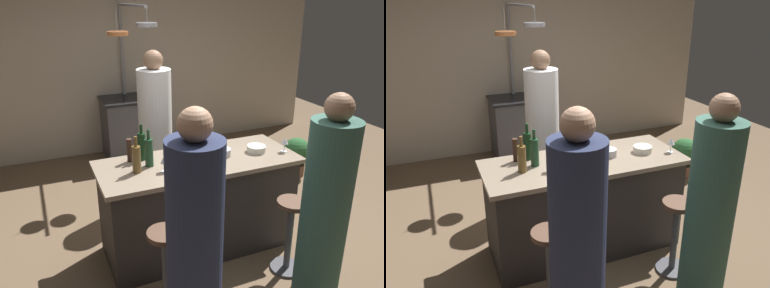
% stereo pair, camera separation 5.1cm
% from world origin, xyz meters
% --- Properties ---
extents(ground_plane, '(9.00, 9.00, 0.00)m').
position_xyz_m(ground_plane, '(0.00, 0.00, 0.00)').
color(ground_plane, brown).
extents(back_wall, '(6.40, 0.16, 2.60)m').
position_xyz_m(back_wall, '(0.00, 2.85, 1.30)').
color(back_wall, '#BCAD99').
rests_on(back_wall, ground_plane).
extents(kitchen_island, '(1.80, 0.72, 0.90)m').
position_xyz_m(kitchen_island, '(0.00, 0.00, 0.45)').
color(kitchen_island, '#332D2B').
rests_on(kitchen_island, ground_plane).
extents(stove_range, '(0.80, 0.64, 0.89)m').
position_xyz_m(stove_range, '(0.00, 2.45, 0.45)').
color(stove_range, '#47474C').
rests_on(stove_range, ground_plane).
extents(chef, '(0.37, 0.37, 1.74)m').
position_xyz_m(chef, '(-0.07, 1.02, 0.81)').
color(chef, white).
rests_on(chef, ground_plane).
extents(bar_stool_right, '(0.28, 0.28, 0.68)m').
position_xyz_m(bar_stool_right, '(0.58, -0.62, 0.38)').
color(bar_stool_right, '#4C4C51').
rests_on(bar_stool_right, ground_plane).
extents(guest_right, '(0.35, 0.35, 1.67)m').
position_xyz_m(guest_right, '(0.59, -0.97, 0.77)').
color(guest_right, '#33594C').
rests_on(guest_right, ground_plane).
extents(bar_stool_left, '(0.28, 0.28, 0.68)m').
position_xyz_m(bar_stool_left, '(-0.54, -0.62, 0.38)').
color(bar_stool_left, '#4C4C51').
rests_on(bar_stool_left, ground_plane).
extents(guest_left, '(0.36, 0.36, 1.70)m').
position_xyz_m(guest_left, '(-0.48, -1.01, 0.79)').
color(guest_left, '#262D4C').
rests_on(guest_left, ground_plane).
extents(overhead_pot_rack, '(0.59, 1.30, 2.17)m').
position_xyz_m(overhead_pot_rack, '(-0.06, 2.07, 1.64)').
color(overhead_pot_rack, gray).
rests_on(overhead_pot_rack, ground_plane).
extents(potted_plant, '(0.36, 0.36, 0.52)m').
position_xyz_m(potted_plant, '(1.84, 0.93, 0.30)').
color(potted_plant, brown).
rests_on(potted_plant, ground_plane).
extents(pepper_mill, '(0.05, 0.05, 0.21)m').
position_xyz_m(pepper_mill, '(-0.57, 0.21, 1.01)').
color(pepper_mill, '#382319').
rests_on(pepper_mill, kitchen_island).
extents(wine_bottle_green, '(0.07, 0.07, 0.33)m').
position_xyz_m(wine_bottle_green, '(-0.44, 0.05, 1.03)').
color(wine_bottle_green, '#193D23').
rests_on(wine_bottle_green, kitchen_island).
extents(wine_bottle_red, '(0.07, 0.07, 0.33)m').
position_xyz_m(wine_bottle_red, '(-0.45, 0.21, 1.03)').
color(wine_bottle_red, '#143319').
rests_on(wine_bottle_red, kitchen_island).
extents(wine_bottle_amber, '(0.07, 0.07, 0.31)m').
position_xyz_m(wine_bottle_amber, '(-0.57, -0.03, 1.02)').
color(wine_bottle_amber, brown).
rests_on(wine_bottle_amber, kitchen_island).
extents(wine_bottle_dark, '(0.07, 0.07, 0.33)m').
position_xyz_m(wine_bottle_dark, '(-0.10, -0.13, 1.03)').
color(wine_bottle_dark, black).
rests_on(wine_bottle_dark, kitchen_island).
extents(wine_glass_near_left_guest, '(0.07, 0.07, 0.15)m').
position_xyz_m(wine_glass_near_left_guest, '(0.81, -0.13, 1.01)').
color(wine_glass_near_left_guest, silver).
rests_on(wine_glass_near_left_guest, kitchen_island).
extents(wine_glass_by_chef, '(0.07, 0.07, 0.15)m').
position_xyz_m(wine_glass_by_chef, '(-0.36, -0.11, 1.01)').
color(wine_glass_by_chef, silver).
rests_on(wine_glass_by_chef, kitchen_island).
extents(mixing_bowl_steel, '(0.15, 0.15, 0.07)m').
position_xyz_m(mixing_bowl_steel, '(0.24, 0.01, 0.93)').
color(mixing_bowl_steel, '#B7B7BC').
rests_on(mixing_bowl_steel, kitchen_island).
extents(mixing_bowl_ceramic, '(0.17, 0.17, 0.06)m').
position_xyz_m(mixing_bowl_ceramic, '(0.57, -0.03, 0.93)').
color(mixing_bowl_ceramic, silver).
rests_on(mixing_bowl_ceramic, kitchen_island).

